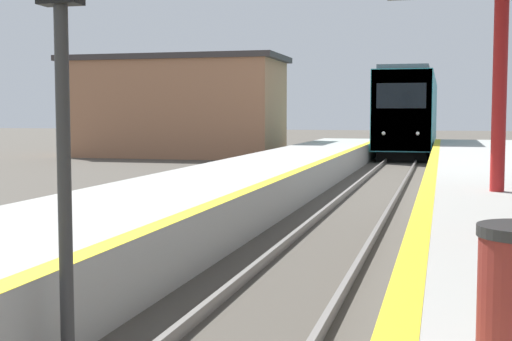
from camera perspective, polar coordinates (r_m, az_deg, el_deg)
train at (r=44.50m, az=12.28°, el=4.52°), size 2.85×21.28×4.69m
signal_near at (r=6.30m, az=-15.37°, el=9.63°), size 0.36×0.31×4.16m
station_building at (r=39.32m, az=-6.47°, el=5.11°), size 11.93×5.32×5.44m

